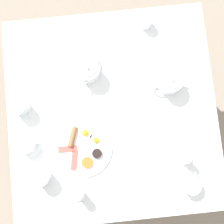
{
  "coord_description": "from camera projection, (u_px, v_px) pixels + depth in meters",
  "views": [
    {
      "loc": [
        0.02,
        0.18,
        2.24
      ],
      "look_at": [
        0.0,
        0.0,
        0.76
      ],
      "focal_mm": 50.0,
      "sensor_mm": 36.0,
      "label": 1
    }
  ],
  "objects": [
    {
      "name": "teacup_with_saucer_right",
      "position": [
        27.0,
        145.0,
        1.47
      ],
      "size": [
        0.13,
        0.13,
        0.06
      ],
      "color": "white",
      "rests_on": "table"
    },
    {
      "name": "table",
      "position": [
        112.0,
        114.0,
        1.58
      ],
      "size": [
        1.01,
        1.03,
        0.74
      ],
      "color": "silver",
      "rests_on": "ground_plane"
    },
    {
      "name": "creamer_jug",
      "position": [
        146.0,
        22.0,
        1.53
      ],
      "size": [
        0.09,
        0.06,
        0.06
      ],
      "color": "white",
      "rests_on": "table"
    },
    {
      "name": "knife_by_plate",
      "position": [
        37.0,
        52.0,
        1.55
      ],
      "size": [
        0.13,
        0.17,
        0.0
      ],
      "rotation": [
        0.0,
        0.0,
        0.64
      ],
      "color": "silver",
      "rests_on": "table"
    },
    {
      "name": "breakfast_plate",
      "position": [
        83.0,
        147.0,
        1.48
      ],
      "size": [
        0.28,
        0.28,
        0.04
      ],
      "color": "white",
      "rests_on": "table"
    },
    {
      "name": "teapot_far",
      "position": [
        170.0,
        83.0,
        1.48
      ],
      "size": [
        0.19,
        0.11,
        0.12
      ],
      "rotation": [
        0.0,
        0.0,
        3.26
      ],
      "color": "white",
      "rests_on": "table"
    },
    {
      "name": "water_glass_short",
      "position": [
        42.0,
        177.0,
        1.43
      ],
      "size": [
        0.08,
        0.08,
        0.09
      ],
      "color": "white",
      "rests_on": "table"
    },
    {
      "name": "pepper_grinder",
      "position": [
        187.0,
        160.0,
        1.43
      ],
      "size": [
        0.05,
        0.05,
        0.11
      ],
      "color": "#BCBCC1",
      "rests_on": "table"
    },
    {
      "name": "fork_by_plate",
      "position": [
        154.0,
        130.0,
        1.5
      ],
      "size": [
        0.04,
        0.18,
        0.0
      ],
      "rotation": [
        0.0,
        0.0,
        3.28
      ],
      "color": "silver",
      "rests_on": "table"
    },
    {
      "name": "teapot_near",
      "position": [
        89.0,
        70.0,
        1.49
      ],
      "size": [
        0.11,
        0.19,
        0.12
      ],
      "rotation": [
        0.0,
        0.0,
        1.23
      ],
      "color": "white",
      "rests_on": "table"
    },
    {
      "name": "teacup_with_saucer_left",
      "position": [
        191.0,
        185.0,
        1.44
      ],
      "size": [
        0.13,
        0.13,
        0.06
      ],
      "color": "white",
      "rests_on": "table"
    },
    {
      "name": "salt_grinder",
      "position": [
        80.0,
        197.0,
        1.41
      ],
      "size": [
        0.05,
        0.05,
        0.11
      ],
      "color": "#BCBCC1",
      "rests_on": "table"
    },
    {
      "name": "water_glass_tall",
      "position": [
        20.0,
        106.0,
        1.47
      ],
      "size": [
        0.08,
        0.08,
        0.09
      ],
      "color": "white",
      "rests_on": "table"
    },
    {
      "name": "ground_plane",
      "position": [
        112.0,
        125.0,
        2.25
      ],
      "size": [
        8.0,
        8.0,
        0.0
      ],
      "primitive_type": "plane",
      "color": "gray"
    }
  ]
}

